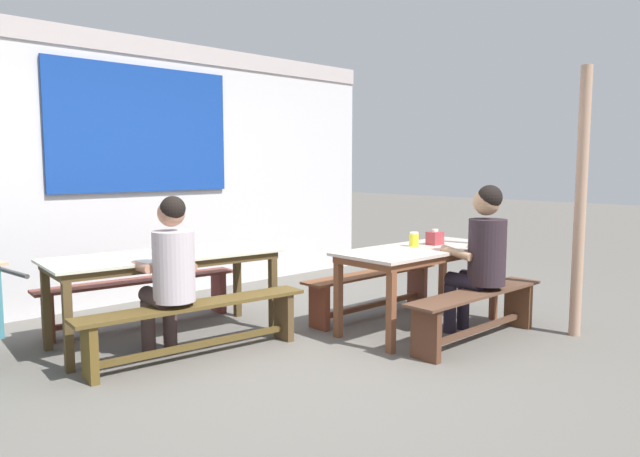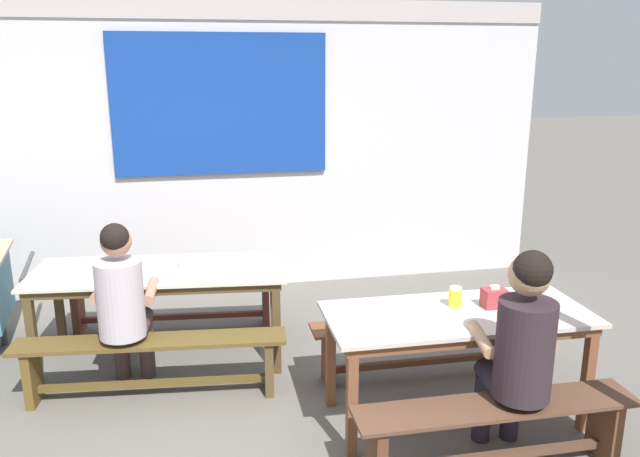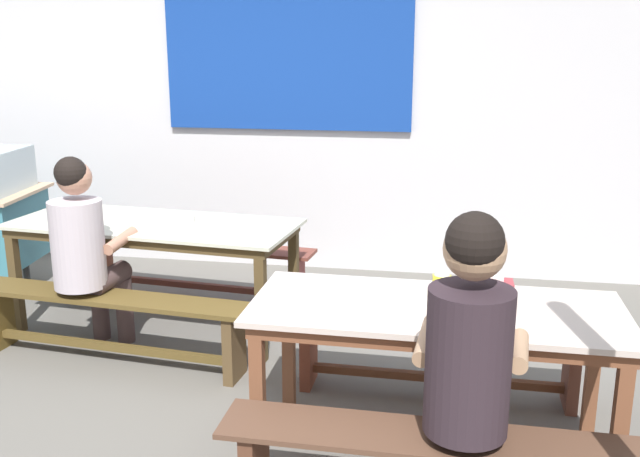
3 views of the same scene
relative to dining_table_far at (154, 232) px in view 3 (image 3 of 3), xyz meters
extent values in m
plane|color=#625E57|center=(0.63, -1.10, -0.67)|extent=(40.00, 40.00, 0.00)
cube|color=silver|center=(0.63, 1.57, 0.65)|extent=(6.42, 0.12, 2.63)
cube|color=navy|center=(0.58, 1.48, 1.19)|extent=(2.03, 0.03, 1.33)
cube|color=beige|center=(0.00, 0.00, 0.06)|extent=(1.96, 0.94, 0.02)
cube|color=#4D3B20|center=(0.00, 0.00, 0.02)|extent=(1.87, 0.87, 0.06)
cube|color=#4D3B20|center=(0.89, 0.23, -0.34)|extent=(0.07, 0.07, 0.66)
cube|color=#4D3B20|center=(0.83, -0.40, -0.34)|extent=(0.07, 0.07, 0.66)
cube|color=#4D3B20|center=(-0.83, 0.40, -0.34)|extent=(0.07, 0.07, 0.66)
cube|color=#4D3B20|center=(-0.89, -0.23, -0.34)|extent=(0.07, 0.07, 0.66)
cube|color=beige|center=(1.87, -1.24, 0.06)|extent=(1.67, 0.73, 0.03)
cube|color=brown|center=(1.87, -1.24, 0.01)|extent=(1.59, 0.67, 0.06)
cube|color=brown|center=(2.63, -0.95, -0.34)|extent=(0.06, 0.06, 0.65)
cube|color=brown|center=(2.62, -1.54, -0.34)|extent=(0.06, 0.06, 0.65)
cube|color=brown|center=(1.12, -0.94, -0.34)|extent=(0.06, 0.06, 0.65)
cube|color=brown|center=(1.11, -1.53, -0.34)|extent=(0.06, 0.06, 0.65)
cube|color=brown|center=(0.06, 0.58, -0.25)|extent=(1.86, 0.43, 0.02)
cube|color=brown|center=(0.85, 0.51, -0.46)|extent=(0.08, 0.22, 0.41)
cube|color=brown|center=(-0.74, 0.66, -0.46)|extent=(0.08, 0.22, 0.41)
cube|color=brown|center=(0.06, 0.58, -0.57)|extent=(1.56, 0.20, 0.04)
cube|color=brown|center=(-0.06, -0.58, -0.25)|extent=(1.86, 0.44, 0.03)
cube|color=brown|center=(0.74, -0.66, -0.47)|extent=(0.08, 0.22, 0.40)
cube|color=brown|center=(-0.06, -0.58, -0.57)|extent=(1.56, 0.20, 0.04)
cube|color=brown|center=(1.88, -0.65, -0.25)|extent=(1.66, 0.28, 0.02)
cube|color=brown|center=(2.58, -0.66, -0.46)|extent=(0.06, 0.22, 0.41)
cube|color=brown|center=(1.17, -0.65, -0.46)|extent=(0.06, 0.22, 0.41)
cube|color=brown|center=(1.88, -0.65, -0.57)|extent=(1.38, 0.06, 0.04)
cube|color=brown|center=(1.86, -1.83, -0.25)|extent=(1.62, 0.31, 0.02)
cylinder|color=#333333|center=(-1.31, 0.52, -0.55)|extent=(0.05, 0.05, 0.23)
cylinder|color=#3F3F3F|center=(-1.07, 0.54, -0.01)|extent=(0.12, 0.75, 0.04)
cylinder|color=#493635|center=(-0.11, -0.27, -0.45)|extent=(0.11, 0.11, 0.43)
cylinder|color=#493635|center=(-0.29, -0.25, -0.45)|extent=(0.11, 0.11, 0.43)
cylinder|color=#493635|center=(-0.13, -0.42, -0.19)|extent=(0.16, 0.35, 0.13)
cylinder|color=#493635|center=(-0.31, -0.41, -0.19)|extent=(0.16, 0.35, 0.13)
cylinder|color=#B7A9B1|center=(-0.23, -0.57, 0.07)|extent=(0.31, 0.31, 0.52)
sphere|color=#B1795F|center=(-0.23, -0.55, 0.46)|extent=(0.20, 0.20, 0.20)
sphere|color=black|center=(-0.23, -0.58, 0.49)|extent=(0.19, 0.19, 0.19)
cylinder|color=#B1795F|center=(-0.04, -0.40, 0.05)|extent=(0.10, 0.31, 0.11)
cylinder|color=#B1795F|center=(-0.39, -0.37, 0.05)|extent=(0.10, 0.31, 0.08)
cylinder|color=black|center=(2.12, -1.53, -0.45)|extent=(0.11, 0.11, 0.43)
cylinder|color=black|center=(1.94, -1.51, -0.45)|extent=(0.11, 0.11, 0.43)
cylinder|color=black|center=(2.10, -1.68, -0.19)|extent=(0.17, 0.35, 0.13)
cylinder|color=black|center=(1.92, -1.67, -0.19)|extent=(0.17, 0.35, 0.13)
cylinder|color=#2D2127|center=(2.00, -1.83, 0.08)|extent=(0.31, 0.31, 0.56)
sphere|color=tan|center=(2.00, -1.81, 0.50)|extent=(0.23, 0.23, 0.23)
sphere|color=black|center=(2.00, -1.84, 0.54)|extent=(0.21, 0.21, 0.21)
cylinder|color=tan|center=(2.19, -1.67, 0.07)|extent=(0.10, 0.31, 0.08)
cylinder|color=tan|center=(1.84, -1.63, 0.07)|extent=(0.10, 0.31, 0.11)
cube|color=#A1353C|center=(2.13, -1.20, 0.13)|extent=(0.15, 0.11, 0.12)
cube|color=white|center=(2.13, -1.20, 0.20)|extent=(0.06, 0.03, 0.02)
cylinder|color=yellow|center=(1.89, -1.14, 0.13)|extent=(0.08, 0.08, 0.12)
cylinder|color=white|center=(1.89, -1.14, 0.19)|extent=(0.08, 0.08, 0.02)
cylinder|color=silver|center=(0.20, 0.04, 0.09)|extent=(0.13, 0.13, 0.05)
camera|label=1|loc=(-2.36, -4.41, 0.81)|focal=32.80mm
camera|label=2|loc=(0.28, -4.66, 1.60)|focal=35.29mm
camera|label=3|loc=(1.89, -4.28, 1.20)|focal=39.91mm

